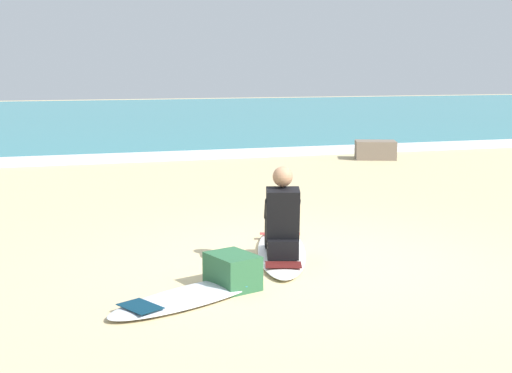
{
  "coord_description": "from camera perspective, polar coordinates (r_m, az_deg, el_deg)",
  "views": [
    {
      "loc": [
        -2.71,
        -6.6,
        2.02
      ],
      "look_at": [
        -0.09,
        1.72,
        0.55
      ],
      "focal_mm": 49.53,
      "sensor_mm": 36.0,
      "label": 1
    }
  ],
  "objects": [
    {
      "name": "surfboard_main",
      "position": [
        7.81,
        2.06,
        -5.16
      ],
      "size": [
        1.19,
        2.3,
        0.08
      ],
      "color": "white",
      "rests_on": "ground"
    },
    {
      "name": "breaking_foam",
      "position": [
        16.01,
        -7.65,
        2.43
      ],
      "size": [
        80.0,
        0.9,
        0.11
      ],
      "primitive_type": "cube",
      "color": "white",
      "rests_on": "ground"
    },
    {
      "name": "surfboard_spare_near",
      "position": [
        6.32,
        -5.22,
        -8.78
      ],
      "size": [
        1.77,
        1.25,
        0.08
      ],
      "color": "silver",
      "rests_on": "ground"
    },
    {
      "name": "surfer_seated",
      "position": [
        7.39,
        2.13,
        -2.81
      ],
      "size": [
        0.52,
        0.76,
        0.95
      ],
      "color": "black",
      "rests_on": "surfboard_main"
    },
    {
      "name": "sea",
      "position": [
        29.55,
        -12.28,
        5.53
      ],
      "size": [
        80.0,
        28.0,
        0.1
      ],
      "primitive_type": "cube",
      "color": "teal",
      "rests_on": "ground"
    },
    {
      "name": "shoreline_rock",
      "position": [
        16.02,
        9.62,
        2.93
      ],
      "size": [
        1.04,
        0.89,
        0.41
      ],
      "primitive_type": "cube",
      "rotation": [
        0.0,
        0.0,
        1.2
      ],
      "color": "#756656",
      "rests_on": "ground"
    },
    {
      "name": "ground_plane",
      "position": [
        7.42,
        4.67,
        -6.27
      ],
      "size": [
        80.0,
        80.0,
        0.0
      ],
      "primitive_type": "plane",
      "color": "#CCB584"
    },
    {
      "name": "beach_bag",
      "position": [
        6.59,
        -1.91,
        -6.84
      ],
      "size": [
        0.49,
        0.57,
        0.32
      ],
      "primitive_type": "cube",
      "rotation": [
        0.0,
        0.0,
        0.31
      ],
      "color": "#285B38",
      "rests_on": "ground"
    }
  ]
}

